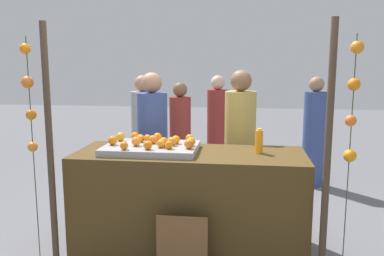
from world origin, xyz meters
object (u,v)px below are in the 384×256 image
(stall_counter, at_px, (190,201))
(chalkboard_sign, at_px, (182,248))
(orange_1, at_px, (120,137))
(vendor_left, at_px, (153,152))
(juice_bottle, at_px, (259,141))
(orange_0, at_px, (176,140))
(vendor_right, at_px, (240,153))

(stall_counter, bearing_deg, chalkboard_sign, -89.15)
(orange_1, height_order, vendor_left, vendor_left)
(orange_1, xyz_separation_m, chalkboard_sign, (0.71, -0.67, -0.78))
(juice_bottle, relative_size, vendor_left, 0.14)
(vendor_left, bearing_deg, stall_counter, -54.03)
(orange_1, bearing_deg, stall_counter, -11.30)
(stall_counter, bearing_deg, orange_1, 168.70)
(stall_counter, height_order, juice_bottle, juice_bottle)
(stall_counter, bearing_deg, vendor_left, 125.97)
(orange_0, distance_m, chalkboard_sign, 0.99)
(stall_counter, bearing_deg, vendor_right, 59.02)
(stall_counter, distance_m, juice_bottle, 0.85)
(stall_counter, distance_m, vendor_right, 0.92)
(chalkboard_sign, relative_size, vendor_left, 0.33)
(juice_bottle, bearing_deg, stall_counter, -175.59)
(chalkboard_sign, xyz_separation_m, vendor_left, (-0.52, 1.23, 0.51))
(juice_bottle, height_order, vendor_right, vendor_right)
(chalkboard_sign, xyz_separation_m, vendor_right, (0.44, 1.27, 0.52))
(stall_counter, height_order, vendor_left, vendor_left)
(orange_1, bearing_deg, orange_0, -6.97)
(orange_0, relative_size, vendor_left, 0.05)
(vendor_left, distance_m, vendor_right, 0.96)
(juice_bottle, bearing_deg, chalkboard_sign, -136.90)
(stall_counter, relative_size, orange_0, 26.68)
(orange_1, relative_size, chalkboard_sign, 0.15)
(orange_0, xyz_separation_m, orange_1, (-0.56, 0.07, 0.00))
(orange_0, xyz_separation_m, vendor_right, (0.59, 0.67, -0.26))
(vendor_left, bearing_deg, orange_1, -108.24)
(chalkboard_sign, bearing_deg, orange_0, 103.97)
(orange_0, height_order, juice_bottle, juice_bottle)
(vendor_left, height_order, vendor_right, vendor_right)
(orange_0, distance_m, vendor_left, 0.78)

